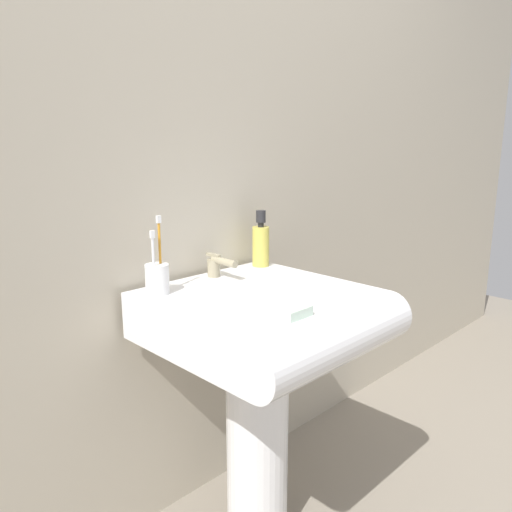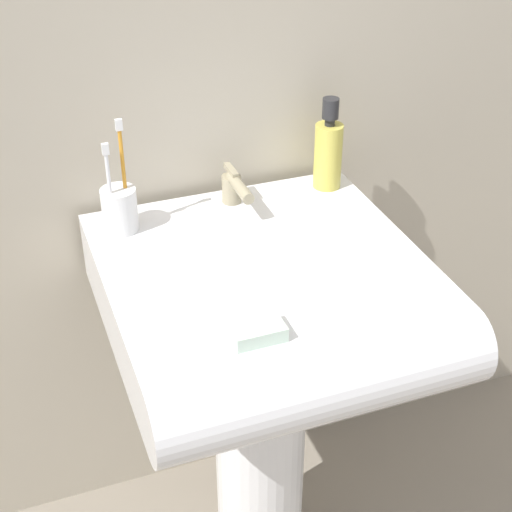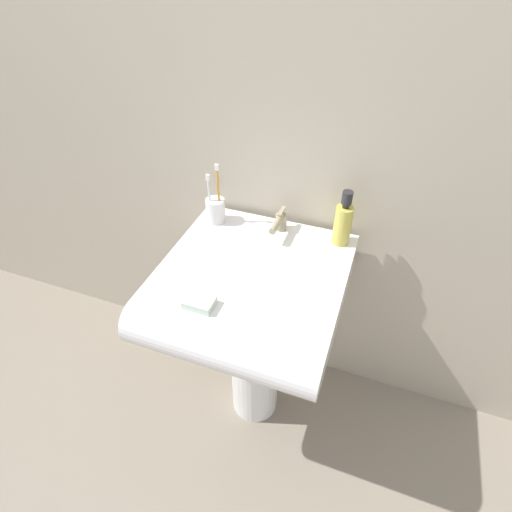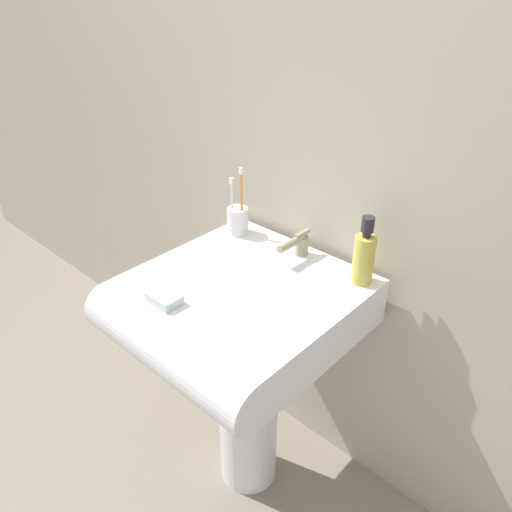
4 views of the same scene
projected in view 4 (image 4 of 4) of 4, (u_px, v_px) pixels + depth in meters
ground_plane at (249, 470)px, 1.69m from camera, size 6.00×6.00×0.00m
wall_back at (327, 92)px, 1.27m from camera, size 5.00×0.05×2.40m
sink_pedestal at (248, 404)px, 1.53m from camera, size 0.18×0.18×0.64m
sink_basin at (233, 311)px, 1.30m from camera, size 0.54×0.58×0.13m
faucet at (298, 244)px, 1.39m from camera, size 0.04×0.13×0.07m
toothbrush_cup at (238, 220)px, 1.51m from camera, size 0.06×0.06×0.21m
soap_bottle at (364, 256)px, 1.26m from camera, size 0.06×0.06×0.19m
bar_soap at (165, 298)px, 1.21m from camera, size 0.08×0.06×0.02m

